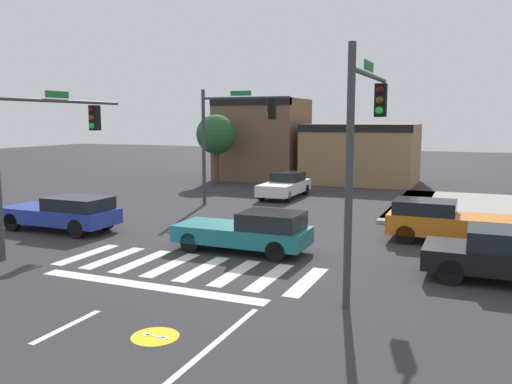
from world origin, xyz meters
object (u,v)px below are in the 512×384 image
at_px(roadside_tree, 216,135).
at_px(car_blue, 64,213).
at_px(traffic_signal_northwest, 233,126).
at_px(car_white, 285,185).
at_px(traffic_signal_southeast, 365,131).
at_px(car_teal, 249,231).
at_px(car_orange, 447,221).
at_px(traffic_signal_southwest, 48,136).

bearing_deg(roadside_tree, car_blue, -84.93).
bearing_deg(traffic_signal_northwest, car_white, 72.69).
bearing_deg(traffic_signal_southeast, car_blue, 78.31).
relative_size(car_blue, car_teal, 1.06).
bearing_deg(car_white, car_orange, 47.83).
bearing_deg(car_blue, car_teal, 178.52).
bearing_deg(car_blue, traffic_signal_northwest, -114.93).
xyz_separation_m(car_teal, roadside_tree, (-9.49, 16.09, 2.66)).
bearing_deg(traffic_signal_southeast, car_orange, -15.38).
bearing_deg(traffic_signal_northwest, car_orange, -21.47).
height_order(traffic_signal_northwest, car_orange, traffic_signal_northwest).
distance_m(traffic_signal_southwest, car_teal, 7.61).
distance_m(traffic_signal_southwest, car_blue, 3.95).
bearing_deg(car_orange, traffic_signal_northwest, 158.53).
bearing_deg(traffic_signal_northwest, car_blue, -114.93).
height_order(car_white, car_blue, car_white).
relative_size(car_white, roadside_tree, 0.95).
xyz_separation_m(car_orange, car_white, (-9.08, 8.22, -0.07)).
height_order(traffic_signal_southeast, car_blue, traffic_signal_southeast).
height_order(traffic_signal_northwest, traffic_signal_southwest, traffic_signal_northwest).
relative_size(traffic_signal_northwest, car_white, 1.30).
distance_m(traffic_signal_southeast, car_teal, 5.88).
distance_m(traffic_signal_northwest, car_blue, 9.28).
height_order(traffic_signal_southwest, car_blue, traffic_signal_southwest).
distance_m(car_blue, car_teal, 8.09).
distance_m(traffic_signal_northwest, roadside_tree, 9.51).
distance_m(traffic_signal_southwest, car_white, 14.82).
relative_size(traffic_signal_northwest, roadside_tree, 1.24).
relative_size(car_orange, car_teal, 0.99).
xyz_separation_m(car_white, car_blue, (-4.95, -12.00, 0.04)).
bearing_deg(car_orange, car_white, 137.83).
xyz_separation_m(traffic_signal_southeast, car_white, (-7.34, 14.55, -3.39)).
relative_size(car_blue, roadside_tree, 1.00).
bearing_deg(traffic_signal_southeast, car_teal, 60.95).
distance_m(car_blue, roadside_tree, 16.16).
bearing_deg(car_teal, car_white, -75.60).
height_order(traffic_signal_southwest, car_orange, traffic_signal_southwest).
relative_size(car_white, car_teal, 1.01).
height_order(car_teal, roadside_tree, roadside_tree).
xyz_separation_m(traffic_signal_southeast, car_orange, (1.74, 6.32, -3.32)).
bearing_deg(car_teal, traffic_signal_southwest, 15.29).
height_order(car_blue, roadside_tree, roadside_tree).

